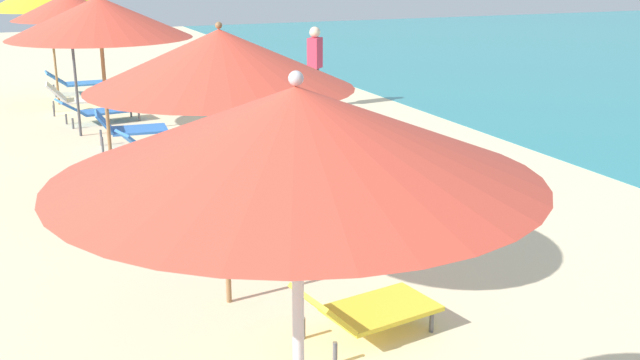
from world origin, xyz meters
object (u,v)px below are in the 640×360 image
at_px(umbrella_third, 296,134).
at_px(person_walking_near, 315,59).
at_px(umbrella_sixth, 69,6).
at_px(umbrella_fifth, 99,17).
at_px(lounger_fourth_shoreside, 247,229).
at_px(lounger_sixth_shoreside, 99,110).
at_px(beach_ball, 176,105).
at_px(lounger_sixth_inland, 129,128).
at_px(lounger_fourth_inland, 364,309).
at_px(umbrella_fourth, 220,59).
at_px(lounger_farthest_shoreside, 81,82).
at_px(lounger_fifth_shoreside, 158,144).
at_px(lounger_farthest_inland, 84,98).
at_px(lounger_fifth_inland, 190,191).

xyz_separation_m(umbrella_third, person_walking_near, (5.03, 11.87, -1.37)).
bearing_deg(umbrella_sixth, umbrella_fifth, -89.18).
xyz_separation_m(lounger_fourth_shoreside, lounger_sixth_shoreside, (-0.63, 7.44, 0.00)).
bearing_deg(beach_ball, lounger_sixth_inland, -117.98).
bearing_deg(lounger_fourth_inland, lounger_sixth_shoreside, 86.38).
relative_size(umbrella_third, umbrella_fourth, 1.04).
height_order(lounger_sixth_inland, lounger_farthest_shoreside, lounger_sixth_inland).
bearing_deg(lounger_fifth_shoreside, lounger_farthest_inland, 84.88).
bearing_deg(umbrella_fourth, umbrella_fifth, 97.41).
bearing_deg(lounger_farthest_shoreside, beach_ball, -64.66).
height_order(lounger_sixth_shoreside, lounger_farthest_inland, lounger_farthest_inland).
distance_m(lounger_fourth_shoreside, person_walking_near, 8.23).
distance_m(lounger_fourth_shoreside, umbrella_fifth, 3.60).
bearing_deg(lounger_sixth_shoreside, umbrella_sixth, -124.94).
height_order(umbrella_sixth, lounger_farthest_inland, umbrella_sixth).
bearing_deg(umbrella_fourth, lounger_farthest_shoreside, 90.37).
bearing_deg(lounger_sixth_shoreside, lounger_farthest_shoreside, 79.96).
bearing_deg(umbrella_fifth, umbrella_fourth, -82.59).
bearing_deg(lounger_farthest_inland, umbrella_sixth, -94.25).
relative_size(umbrella_third, lounger_sixth_shoreside, 1.62).
bearing_deg(umbrella_fourth, lounger_farthest_inland, 91.40).
bearing_deg(umbrella_sixth, lounger_sixth_inland, -60.63).
xyz_separation_m(umbrella_third, lounger_fifth_shoreside, (1.04, 8.63, -2.11)).
xyz_separation_m(lounger_fourth_inland, umbrella_fifth, (-1.37, 4.96, 2.10)).
bearing_deg(lounger_farthest_inland, lounger_fifth_inland, -81.82).
xyz_separation_m(lounger_farthest_inland, beach_ball, (1.72, -0.85, -0.14)).
bearing_deg(lounger_fifth_inland, lounger_fourth_inland, -93.12).
bearing_deg(lounger_fourth_inland, beach_ball, 77.21).
bearing_deg(beach_ball, lounger_fourth_inland, -93.54).
bearing_deg(lounger_farthest_shoreside, umbrella_third, -92.96).
distance_m(umbrella_fourth, lounger_fourth_shoreside, 2.36).
distance_m(umbrella_sixth, beach_ball, 3.23).
bearing_deg(umbrella_fourth, beach_ball, 80.56).
relative_size(lounger_farthest_inland, beach_ball, 4.82).
height_order(lounger_fifth_shoreside, person_walking_near, person_walking_near).
bearing_deg(beach_ball, lounger_fifth_shoreside, -106.36).
height_order(lounger_fifth_shoreside, lounger_farthest_inland, lounger_farthest_inland).
bearing_deg(lounger_fourth_shoreside, umbrella_fourth, -129.19).
distance_m(umbrella_fifth, lounger_farthest_shoreside, 8.49).
distance_m(lounger_fifth_inland, umbrella_sixth, 5.38).
relative_size(umbrella_fourth, umbrella_sixth, 1.00).
bearing_deg(lounger_fifth_inland, umbrella_third, -110.70).
distance_m(umbrella_fifth, lounger_sixth_shoreside, 5.16).
xyz_separation_m(lounger_fifth_inland, umbrella_sixth, (-0.84, 4.93, 2.00)).
bearing_deg(umbrella_third, person_walking_near, 67.04).
xyz_separation_m(lounger_fourth_shoreside, umbrella_sixth, (-1.10, 6.45, 2.02)).
relative_size(lounger_fifth_inland, lounger_sixth_inland, 1.15).
relative_size(lounger_fourth_inland, lounger_fifth_inland, 0.92).
relative_size(lounger_fourth_shoreside, umbrella_fifth, 0.49).
distance_m(umbrella_fifth, lounger_fifth_inland, 2.52).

